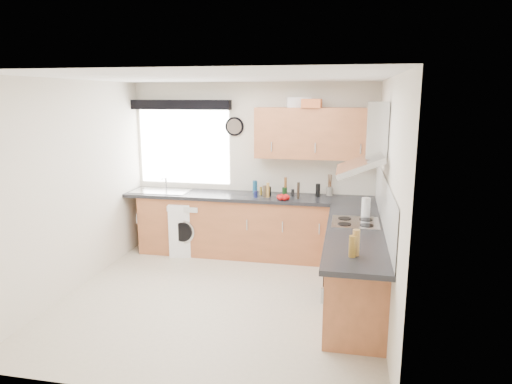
% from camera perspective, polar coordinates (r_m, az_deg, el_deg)
% --- Properties ---
extents(ground_plane, '(3.60, 3.60, 0.00)m').
position_cam_1_polar(ground_plane, '(5.46, -4.45, -13.11)').
color(ground_plane, beige).
extents(ceiling, '(3.60, 3.60, 0.02)m').
position_cam_1_polar(ceiling, '(4.95, -4.93, 14.10)').
color(ceiling, white).
rests_on(ceiling, wall_back).
extents(wall_back, '(3.60, 0.02, 2.50)m').
position_cam_1_polar(wall_back, '(6.78, -0.48, 2.96)').
color(wall_back, silver).
rests_on(wall_back, ground_plane).
extents(wall_front, '(3.60, 0.02, 2.50)m').
position_cam_1_polar(wall_front, '(3.43, -13.04, -6.42)').
color(wall_front, silver).
rests_on(wall_front, ground_plane).
extents(wall_left, '(0.02, 3.60, 2.50)m').
position_cam_1_polar(wall_left, '(5.82, -21.99, 0.57)').
color(wall_left, silver).
rests_on(wall_left, ground_plane).
extents(wall_right, '(0.02, 3.60, 2.50)m').
position_cam_1_polar(wall_right, '(4.89, 16.05, -1.06)').
color(wall_right, silver).
rests_on(wall_right, ground_plane).
extents(window, '(1.40, 0.02, 1.10)m').
position_cam_1_polar(window, '(7.02, -8.96, 5.60)').
color(window, white).
rests_on(window, wall_back).
extents(window_blind, '(1.50, 0.18, 0.14)m').
position_cam_1_polar(window_blind, '(6.90, -9.40, 10.72)').
color(window_blind, black).
rests_on(window_blind, wall_back).
extents(splashback, '(0.01, 3.00, 0.54)m').
position_cam_1_polar(splashback, '(5.19, 15.65, -1.07)').
color(splashback, white).
rests_on(splashback, wall_right).
extents(base_cab_back, '(3.00, 0.58, 0.86)m').
position_cam_1_polar(base_cab_back, '(6.71, -1.82, -4.33)').
color(base_cab_back, '#985531').
rests_on(base_cab_back, ground_plane).
extents(base_cab_corner, '(0.60, 0.60, 0.86)m').
position_cam_1_polar(base_cab_corner, '(6.53, 12.01, -5.04)').
color(base_cab_corner, '#985531').
rests_on(base_cab_corner, ground_plane).
extents(base_cab_right, '(0.58, 2.10, 0.86)m').
position_cam_1_polar(base_cab_right, '(5.25, 12.21, -9.31)').
color(base_cab_right, '#985531').
rests_on(base_cab_right, ground_plane).
extents(worktop_back, '(3.60, 0.62, 0.05)m').
position_cam_1_polar(worktop_back, '(6.56, -1.02, -0.59)').
color(worktop_back, black).
rests_on(worktop_back, base_cab_back).
extents(worktop_right, '(0.62, 2.42, 0.05)m').
position_cam_1_polar(worktop_right, '(4.96, 12.34, -5.03)').
color(worktop_right, black).
rests_on(worktop_right, base_cab_right).
extents(sink, '(0.84, 0.46, 0.10)m').
position_cam_1_polar(sink, '(6.95, -11.79, 0.42)').
color(sink, '#B1B3B8').
rests_on(sink, worktop_back).
extents(oven, '(0.56, 0.58, 0.85)m').
position_cam_1_polar(oven, '(5.40, 12.09, -8.78)').
color(oven, black).
rests_on(oven, ground_plane).
extents(hob_plate, '(0.52, 0.52, 0.01)m').
position_cam_1_polar(hob_plate, '(5.24, 12.32, -3.75)').
color(hob_plate, '#B1B3B8').
rests_on(hob_plate, worktop_right).
extents(extractor_hood, '(0.52, 0.78, 0.66)m').
position_cam_1_polar(extractor_hood, '(5.09, 13.88, 5.50)').
color(extractor_hood, '#B1B3B8').
rests_on(extractor_hood, wall_right).
extents(upper_cabinets, '(1.70, 0.35, 0.70)m').
position_cam_1_polar(upper_cabinets, '(6.41, 7.58, 7.29)').
color(upper_cabinets, '#985531').
rests_on(upper_cabinets, wall_back).
extents(washing_machine, '(0.65, 0.64, 0.78)m').
position_cam_1_polar(washing_machine, '(6.89, -8.40, -4.33)').
color(washing_machine, white).
rests_on(washing_machine, ground_plane).
extents(wall_clock, '(0.28, 0.04, 0.28)m').
position_cam_1_polar(wall_clock, '(6.73, -2.75, 8.18)').
color(wall_clock, black).
rests_on(wall_clock, wall_back).
extents(casserole, '(0.37, 0.30, 0.14)m').
position_cam_1_polar(casserole, '(6.51, 5.36, 11.11)').
color(casserole, white).
rests_on(casserole, upper_cabinets).
extents(storage_box, '(0.27, 0.23, 0.12)m').
position_cam_1_polar(storage_box, '(6.29, 6.98, 10.95)').
color(storage_box, '#BC5A2E').
rests_on(storage_box, upper_cabinets).
extents(utensil_pot, '(0.09, 0.09, 0.13)m').
position_cam_1_polar(utensil_pot, '(6.60, 9.16, 0.10)').
color(utensil_pot, gray).
rests_on(utensil_pot, worktop_back).
extents(kitchen_roll, '(0.11, 0.11, 0.22)m').
position_cam_1_polar(kitchen_roll, '(5.53, 13.57, -1.86)').
color(kitchen_roll, white).
rests_on(kitchen_roll, worktop_right).
extents(tomato_cluster, '(0.18, 0.18, 0.07)m').
position_cam_1_polar(tomato_cluster, '(6.26, 3.42, -0.65)').
color(tomato_cluster, '#A70D0C').
rests_on(tomato_cluster, worktop_back).
extents(jar_0, '(0.04, 0.04, 0.11)m').
position_cam_1_polar(jar_0, '(6.56, 0.61, 0.14)').
color(jar_0, olive).
rests_on(jar_0, worktop_back).
extents(jar_1, '(0.05, 0.05, 0.09)m').
position_cam_1_polar(jar_1, '(6.39, -0.05, -0.27)').
color(jar_1, '#151B4A').
rests_on(jar_1, worktop_back).
extents(jar_2, '(0.07, 0.07, 0.16)m').
position_cam_1_polar(jar_2, '(6.42, 1.14, 0.10)').
color(jar_2, '#423524').
rests_on(jar_2, worktop_back).
extents(jar_3, '(0.04, 0.04, 0.25)m').
position_cam_1_polar(jar_3, '(6.55, 3.70, 0.73)').
color(jar_3, brown).
rests_on(jar_3, worktop_back).
extents(jar_4, '(0.07, 0.07, 0.11)m').
position_cam_1_polar(jar_4, '(6.55, 3.59, 0.09)').
color(jar_4, '#123313').
rests_on(jar_4, worktop_back).
extents(jar_5, '(0.06, 0.06, 0.14)m').
position_cam_1_polar(jar_5, '(6.48, 1.63, 0.09)').
color(jar_5, black).
rests_on(jar_5, worktop_back).
extents(jar_6, '(0.07, 0.07, 0.18)m').
position_cam_1_polar(jar_6, '(6.68, -0.13, 0.65)').
color(jar_6, navy).
rests_on(jar_6, worktop_back).
extents(jar_7, '(0.04, 0.04, 0.23)m').
position_cam_1_polar(jar_7, '(6.33, 5.31, 0.19)').
color(jar_7, black).
rests_on(jar_7, worktop_back).
extents(jar_8, '(0.04, 0.04, 0.10)m').
position_cam_1_polar(jar_8, '(6.49, 4.62, -0.09)').
color(jar_8, black).
rests_on(jar_8, worktop_back).
extents(jar_9, '(0.06, 0.06, 0.18)m').
position_cam_1_polar(jar_9, '(6.48, 7.74, 0.21)').
color(jar_9, black).
rests_on(jar_9, worktop_back).
extents(jar_10, '(0.05, 0.05, 0.21)m').
position_cam_1_polar(jar_10, '(6.38, 1.50, 0.24)').
color(jar_10, olive).
rests_on(jar_10, worktop_back).
extents(bottle_0, '(0.06, 0.06, 0.19)m').
position_cam_1_polar(bottle_0, '(4.14, 11.96, -6.67)').
color(bottle_0, olive).
rests_on(bottle_0, worktop_right).
extents(bottle_1, '(0.06, 0.06, 0.24)m').
position_cam_1_polar(bottle_1, '(4.18, 12.39, -6.19)').
color(bottle_1, olive).
rests_on(bottle_1, worktop_right).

